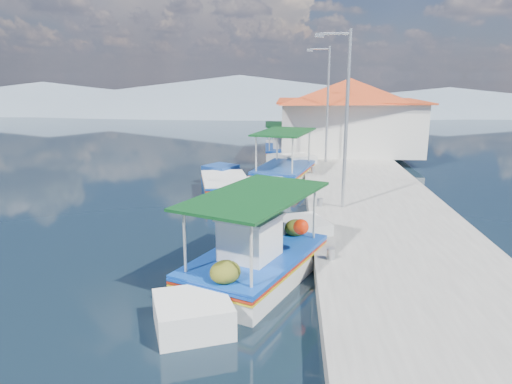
{
  "coord_description": "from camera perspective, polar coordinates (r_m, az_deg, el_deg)",
  "views": [
    {
      "loc": [
        2.77,
        -14.22,
        5.0
      ],
      "look_at": [
        1.62,
        0.73,
        1.3
      ],
      "focal_mm": 33.0,
      "sensor_mm": 36.0,
      "label": 1
    }
  ],
  "objects": [
    {
      "name": "main_caique",
      "position": [
        11.94,
        -0.15,
        -8.38
      ],
      "size": [
        4.15,
        6.9,
        2.48
      ],
      "rotation": [
        0.0,
        0.0,
        0.42
      ],
      "color": "silver",
      "rests_on": "ground"
    },
    {
      "name": "harbor_building",
      "position": [
        29.51,
        11.19,
        9.27
      ],
      "size": [
        10.49,
        10.49,
        4.4
      ],
      "color": "silver",
      "rests_on": "quay"
    },
    {
      "name": "ground",
      "position": [
        15.33,
        -6.3,
        -5.26
      ],
      "size": [
        160.0,
        160.0,
        0.0
      ],
      "primitive_type": "plane",
      "color": "black",
      "rests_on": "ground"
    },
    {
      "name": "lamp_post_near",
      "position": [
        16.35,
        10.63,
        9.6
      ],
      "size": [
        1.21,
        0.14,
        6.0
      ],
      "color": "#A5A8AD",
      "rests_on": "quay"
    },
    {
      "name": "mountain_ridge",
      "position": [
        70.38,
        7.6,
        11.32
      ],
      "size": [
        171.4,
        96.0,
        5.5
      ],
      "color": "slate",
      "rests_on": "ground"
    },
    {
      "name": "quay",
      "position": [
        21.01,
        12.84,
        0.44
      ],
      "size": [
        5.0,
        44.0,
        0.5
      ],
      "primitive_type": "cube",
      "color": "#A8A59D",
      "rests_on": "ground"
    },
    {
      "name": "caique_far",
      "position": [
        29.76,
        3.1,
        5.01
      ],
      "size": [
        2.21,
        6.72,
        2.36
      ],
      "rotation": [
        0.0,
        0.0,
        -0.06
      ],
      "color": "silver",
      "rests_on": "ground"
    },
    {
      "name": "bollards",
      "position": [
        19.98,
        7.24,
        1.17
      ],
      "size": [
        0.2,
        17.2,
        0.3
      ],
      "color": "#A5A8AD",
      "rests_on": "quay"
    },
    {
      "name": "caique_blue_hull",
      "position": [
        20.42,
        -3.67,
        0.54
      ],
      "size": [
        2.84,
        6.24,
        1.14
      ],
      "rotation": [
        0.0,
        0.0,
        -0.23
      ],
      "color": "navy",
      "rests_on": "ground"
    },
    {
      "name": "lamp_post_far",
      "position": [
        25.31,
        8.48,
        11.11
      ],
      "size": [
        1.21,
        0.14,
        6.0
      ],
      "color": "#A5A8AD",
      "rests_on": "quay"
    },
    {
      "name": "caique_green_canopy",
      "position": [
        22.9,
        3.33,
        2.27
      ],
      "size": [
        3.38,
        7.09,
        2.74
      ],
      "rotation": [
        0.0,
        0.0,
        0.26
      ],
      "color": "silver",
      "rests_on": "ground"
    }
  ]
}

